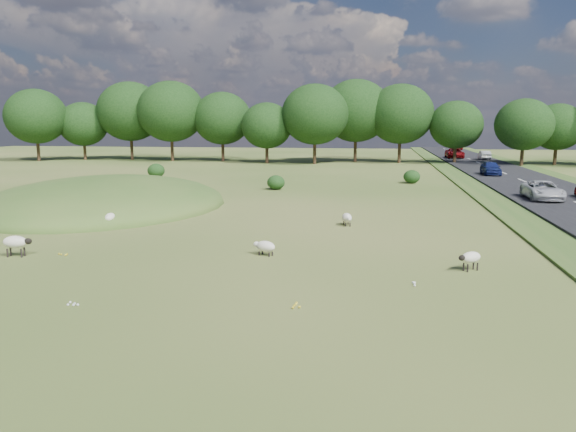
% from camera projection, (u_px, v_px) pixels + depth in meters
% --- Properties ---
extents(ground, '(160.00, 160.00, 0.00)m').
position_uv_depth(ground, '(295.00, 195.00, 44.45)').
color(ground, '#32551A').
rests_on(ground, ground).
extents(mound, '(16.00, 20.00, 4.00)m').
position_uv_depth(mound, '(105.00, 206.00, 38.51)').
color(mound, '#33561E').
rests_on(mound, ground).
extents(road, '(8.00, 150.00, 0.25)m').
position_uv_depth(road, '(528.00, 184.00, 51.08)').
color(road, black).
rests_on(road, ground).
extents(treeline, '(96.28, 14.66, 11.70)m').
position_uv_depth(treeline, '(324.00, 116.00, 78.04)').
color(treeline, black).
rests_on(treeline, ground).
extents(shrubs, '(27.52, 10.01, 1.45)m').
position_uv_depth(shrubs, '(257.00, 175.00, 53.69)').
color(shrubs, black).
rests_on(shrubs, ground).
extents(sheep_0, '(0.59, 1.17, 0.83)m').
position_uv_depth(sheep_0, '(111.00, 217.00, 30.44)').
color(sheep_0, beige).
rests_on(sheep_0, ground).
extents(sheep_1, '(1.15, 0.83, 0.64)m').
position_uv_depth(sheep_1, '(265.00, 246.00, 24.20)').
color(sheep_1, beige).
rests_on(sheep_1, ground).
extents(sheep_3, '(1.29, 0.67, 0.91)m').
position_uv_depth(sheep_3, '(16.00, 242.00, 23.93)').
color(sheep_3, beige).
rests_on(sheep_3, ground).
extents(sheep_4, '(1.04, 0.88, 0.76)m').
position_uv_depth(sheep_4, '(470.00, 258.00, 21.67)').
color(sheep_4, beige).
rests_on(sheep_4, ground).
extents(sheep_5, '(0.75, 1.26, 0.70)m').
position_uv_depth(sheep_5, '(347.00, 218.00, 31.16)').
color(sheep_5, beige).
rests_on(sheep_5, ground).
extents(car_0, '(2.45, 5.30, 1.47)m').
position_uv_depth(car_0, '(455.00, 153.00, 85.79)').
color(car_0, maroon).
rests_on(car_0, road).
extents(car_1, '(1.87, 4.61, 1.34)m').
position_uv_depth(car_1, '(457.00, 146.00, 110.69)').
color(car_1, maroon).
rests_on(car_1, road).
extents(car_3, '(1.36, 3.90, 1.28)m').
position_uv_depth(car_3, '(484.00, 155.00, 82.12)').
color(car_3, silver).
rests_on(car_3, road).
extents(car_4, '(1.70, 4.21, 1.44)m').
position_uv_depth(car_4, '(491.00, 168.00, 58.39)').
color(car_4, navy).
rests_on(car_4, road).
extents(car_7, '(2.18, 4.73, 1.31)m').
position_uv_depth(car_7, '(543.00, 190.00, 39.91)').
color(car_7, silver).
rests_on(car_7, road).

